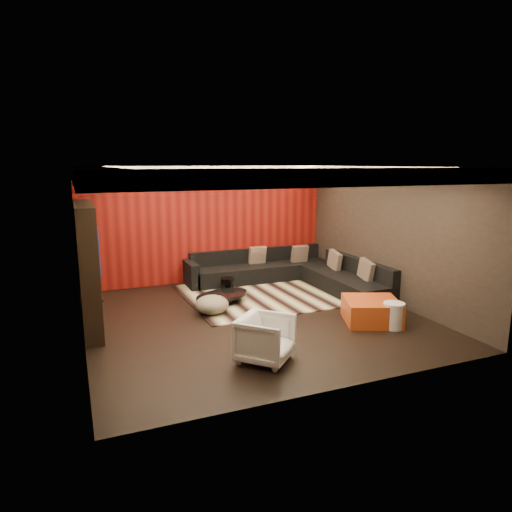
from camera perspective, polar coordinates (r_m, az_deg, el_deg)
name	(u,v)px	position (r m, az deg, el deg)	size (l,w,h in m)	color
floor	(253,318)	(8.70, -0.34, -7.75)	(6.00, 6.00, 0.02)	black
ceiling	(253,166)	(8.21, -0.36, 11.17)	(6.00, 6.00, 0.02)	silver
wall_back	(207,225)	(11.16, -6.13, 3.94)	(6.00, 0.02, 2.80)	black
wall_left	(77,257)	(7.76, -21.45, -0.13)	(0.02, 6.00, 2.80)	black
wall_right	(388,235)	(9.85, 16.14, 2.54)	(0.02, 6.00, 2.80)	black
red_feature_wall	(208,225)	(11.12, -6.07, 3.91)	(5.98, 0.05, 2.78)	#6B0C0A
soffit_back	(210,171)	(10.76, -5.81, 10.56)	(6.00, 0.60, 0.22)	silver
soffit_front	(334,177)	(5.79, 9.77, 9.68)	(6.00, 0.60, 0.22)	silver
soffit_left	(92,174)	(7.63, -19.82, 9.58)	(0.60, 4.80, 0.22)	silver
soffit_right	(379,172)	(9.55, 15.10, 10.11)	(0.60, 4.80, 0.22)	silver
cove_back	(214,175)	(10.44, -5.26, 10.05)	(4.80, 0.08, 0.04)	#FFD899
cove_front	(320,183)	(6.09, 8.04, 8.97)	(4.80, 0.08, 0.04)	#FFD899
cove_left	(115,180)	(7.66, -17.20, 9.07)	(0.08, 4.80, 0.04)	#FFD899
cove_right	(364,177)	(9.35, 13.38, 9.62)	(0.08, 4.80, 0.04)	#FFD899
tv_surround	(88,267)	(8.41, -20.30, -1.29)	(0.30, 2.00, 2.20)	black
tv_screen	(96,246)	(8.35, -19.37, 1.14)	(0.04, 1.30, 0.80)	black
tv_shelf	(99,288)	(8.51, -19.04, -3.83)	(0.04, 1.60, 0.04)	black
rug	(276,293)	(10.26, 2.49, -4.61)	(4.00, 3.00, 0.02)	beige
coffee_table	(222,299)	(9.46, -4.25, -5.34)	(1.20, 1.20, 0.20)	black
drum_stool	(228,286)	(10.12, -3.57, -3.73)	(0.31, 0.31, 0.36)	black
striped_pouf	(212,305)	(8.84, -5.53, -6.07)	(0.64, 0.64, 0.35)	beige
white_side_table	(394,316)	(8.44, 16.83, -7.14)	(0.37, 0.37, 0.46)	silver
orange_ottoman	(371,311)	(8.66, 14.21, -6.65)	(0.95, 0.95, 0.42)	#A74215
armchair	(265,339)	(6.77, 1.17, -10.32)	(0.73, 0.75, 0.68)	silver
sectional_sofa	(291,274)	(10.94, 4.46, -2.25)	(3.65, 3.50, 0.75)	black
throw_pillows	(312,259)	(10.90, 7.04, -0.42)	(1.81, 2.73, 0.50)	#CFAF98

